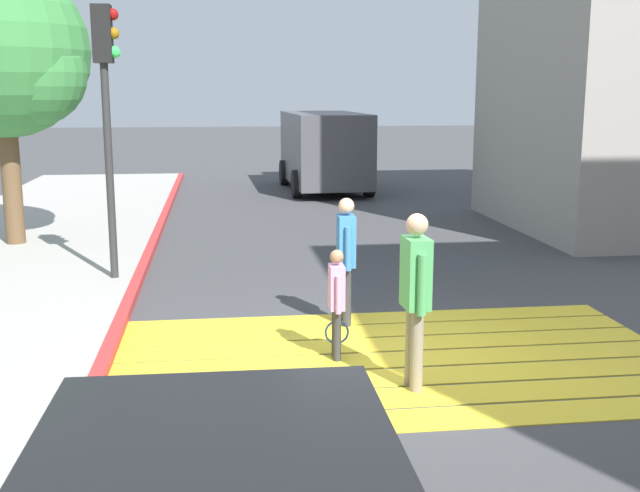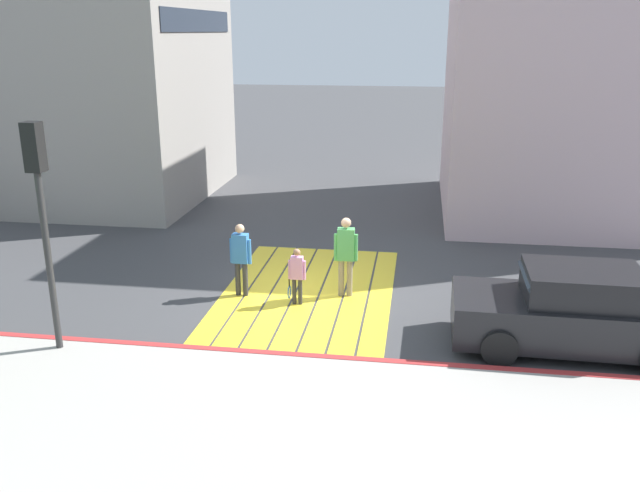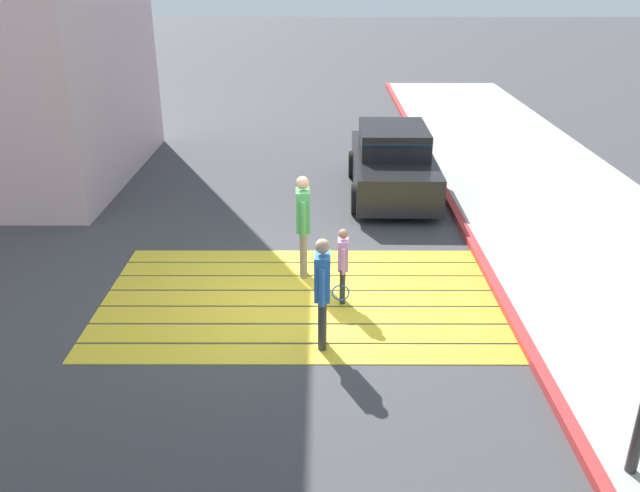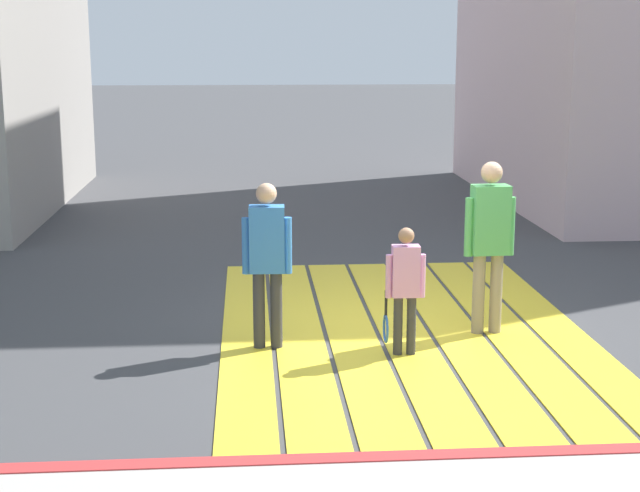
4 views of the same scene
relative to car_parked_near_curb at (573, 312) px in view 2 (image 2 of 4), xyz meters
name	(u,v)px [view 2 (image 2 of 4)]	position (x,y,z in m)	size (l,w,h in m)	color
ground_plane	(308,293)	(2.00, 5.30, -0.73)	(120.00, 120.00, 0.00)	#424244
crosswalk_stripes	(308,293)	(2.00, 5.30, -0.73)	(6.40, 3.80, 0.01)	yellow
sidewalk_west	(245,429)	(-3.60, 5.30, -0.67)	(4.80, 40.00, 0.12)	#ADA8A0
curb_painted	(278,356)	(-1.25, 5.30, -0.67)	(0.16, 40.00, 0.13)	#BC3333
building_far_north	(113,38)	(10.50, 13.36, 4.71)	(8.00, 6.03, 10.88)	gray
building_far_south	(567,44)	(10.50, -1.40, 4.55)	(8.00, 7.04, 10.57)	beige
car_parked_near_curb	(573,312)	(0.00, 0.00, 0.00)	(2.04, 4.33, 1.57)	black
traffic_light_corner	(40,192)	(-1.58, 9.33, 2.30)	(0.39, 0.28, 4.24)	#2D2D2D
pedestrian_adult_lead	(346,251)	(1.97, 4.44, 0.32)	(0.25, 0.53, 1.81)	gray
pedestrian_adult_trailing	(241,255)	(1.65, 6.73, 0.24)	(0.22, 0.49, 1.67)	#333338
pedestrian_child_with_racket	(297,273)	(1.33, 5.42, -0.02)	(0.28, 0.39, 1.27)	#333338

